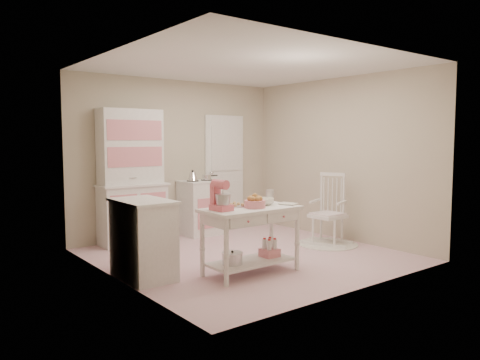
% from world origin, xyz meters
% --- Properties ---
extents(room_shell, '(3.84, 3.84, 2.62)m').
position_xyz_m(room_shell, '(0.00, 0.00, 1.65)').
color(room_shell, pink).
rests_on(room_shell, ground).
extents(door, '(0.82, 0.05, 2.04)m').
position_xyz_m(door, '(0.95, 1.87, 1.02)').
color(door, white).
rests_on(door, ground).
extents(hutch, '(1.06, 0.50, 2.08)m').
position_xyz_m(hutch, '(-0.95, 1.66, 1.04)').
color(hutch, white).
rests_on(hutch, ground).
extents(stove, '(0.62, 0.57, 0.92)m').
position_xyz_m(stove, '(0.25, 1.61, 0.46)').
color(stove, white).
rests_on(stove, ground).
extents(base_cabinet, '(0.54, 0.84, 0.92)m').
position_xyz_m(base_cabinet, '(-1.63, -0.10, 0.46)').
color(base_cabinet, white).
rests_on(base_cabinet, ground).
extents(lace_rug, '(0.92, 0.92, 0.01)m').
position_xyz_m(lace_rug, '(1.39, -0.23, 0.01)').
color(lace_rug, white).
rests_on(lace_rug, ground).
extents(rocking_chair, '(0.72, 0.85, 1.10)m').
position_xyz_m(rocking_chair, '(1.39, -0.23, 0.55)').
color(rocking_chair, white).
rests_on(rocking_chair, ground).
extents(work_table, '(1.20, 0.60, 0.80)m').
position_xyz_m(work_table, '(-0.52, -0.71, 0.40)').
color(work_table, white).
rests_on(work_table, ground).
extents(stand_mixer, '(0.22, 0.29, 0.34)m').
position_xyz_m(stand_mixer, '(-0.94, -0.69, 0.97)').
color(stand_mixer, '#E56170').
rests_on(stand_mixer, work_table).
extents(cookie_tray, '(0.34, 0.24, 0.02)m').
position_xyz_m(cookie_tray, '(-0.67, -0.53, 0.81)').
color(cookie_tray, silver).
rests_on(cookie_tray, work_table).
extents(bread_basket, '(0.25, 0.25, 0.09)m').
position_xyz_m(bread_basket, '(-0.50, -0.76, 0.85)').
color(bread_basket, pink).
rests_on(bread_basket, work_table).
extents(mixing_bowl, '(0.27, 0.27, 0.08)m').
position_xyz_m(mixing_bowl, '(-0.26, -0.63, 0.84)').
color(mixing_bowl, white).
rests_on(mixing_bowl, work_table).
extents(metal_pitcher, '(0.10, 0.10, 0.17)m').
position_xyz_m(metal_pitcher, '(-0.08, -0.55, 0.89)').
color(metal_pitcher, silver).
rests_on(metal_pitcher, work_table).
extents(recipe_book, '(0.22, 0.25, 0.02)m').
position_xyz_m(recipe_book, '(-0.07, -0.83, 0.81)').
color(recipe_book, white).
rests_on(recipe_book, work_table).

